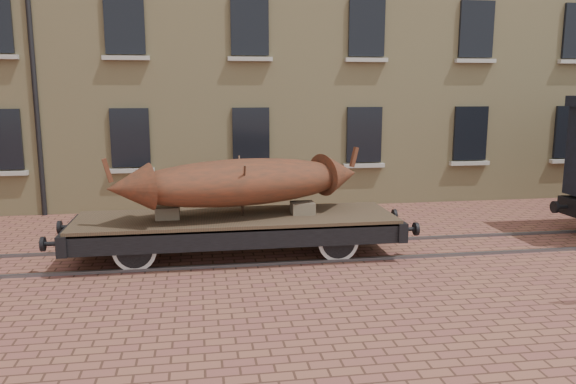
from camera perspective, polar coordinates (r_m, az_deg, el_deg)
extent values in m
plane|color=brown|center=(12.96, 9.56, -5.79)|extent=(90.00, 90.00, 0.00)
cube|color=black|center=(17.66, -27.11, 4.77)|extent=(1.10, 0.12, 1.70)
cube|color=#AEABA0|center=(17.70, -26.92, 1.70)|extent=(1.30, 0.18, 0.12)
cube|color=black|center=(16.91, -15.73, 5.32)|extent=(1.10, 0.12, 1.70)
cube|color=#AEABA0|center=(16.96, -15.60, 2.11)|extent=(1.30, 0.18, 0.12)
cube|color=black|center=(16.87, -3.79, 5.68)|extent=(1.10, 0.12, 1.70)
cube|color=#AEABA0|center=(16.92, -3.73, 2.45)|extent=(1.30, 0.18, 0.12)
cube|color=black|center=(17.54, 7.73, 5.79)|extent=(1.10, 0.12, 1.70)
cube|color=#AEABA0|center=(17.58, 7.71, 2.68)|extent=(1.30, 0.18, 0.12)
cube|color=black|center=(18.85, 18.02, 5.69)|extent=(1.10, 0.12, 1.70)
cube|color=#AEABA0|center=(18.89, 17.95, 2.80)|extent=(1.30, 0.18, 0.12)
cube|color=black|center=(20.67, 26.74, 5.46)|extent=(1.10, 0.12, 1.70)
cube|color=#AEABA0|center=(20.71, 26.62, 2.83)|extent=(1.30, 0.18, 0.12)
cube|color=black|center=(16.95, -16.28, 16.15)|extent=(1.10, 0.12, 1.70)
cube|color=#AEABA0|center=(16.82, -16.14, 12.96)|extent=(1.30, 0.18, 0.12)
cube|color=black|center=(16.91, -3.92, 16.55)|extent=(1.10, 0.12, 1.70)
cube|color=#AEABA0|center=(16.78, -3.86, 13.34)|extent=(1.30, 0.18, 0.12)
cube|color=black|center=(17.58, 7.99, 16.24)|extent=(1.10, 0.12, 1.70)
cube|color=#AEABA0|center=(17.45, 7.97, 13.15)|extent=(1.30, 0.18, 0.12)
cube|color=black|center=(18.89, 18.59, 15.40)|extent=(1.10, 0.12, 1.70)
cube|color=#AEABA0|center=(18.76, 18.50, 12.53)|extent=(1.30, 0.18, 0.12)
cube|color=#59595E|center=(12.30, 10.63, -6.57)|extent=(30.00, 0.08, 0.06)
cube|color=#59595E|center=(13.61, 8.60, -4.85)|extent=(30.00, 0.08, 0.06)
cube|color=#4D3726|center=(12.12, -5.25, -2.68)|extent=(6.78, 1.99, 0.11)
cube|color=black|center=(11.28, -4.91, -4.80)|extent=(6.78, 0.14, 0.41)
cube|color=black|center=(13.06, -5.51, -2.70)|extent=(6.78, 0.14, 0.41)
cube|color=black|center=(12.43, -21.05, -4.04)|extent=(0.20, 2.08, 0.41)
cylinder|color=black|center=(11.85, -22.91, -4.86)|extent=(0.32, 0.09, 0.09)
cylinder|color=black|center=(11.88, -23.64, -4.87)|extent=(0.07, 0.29, 0.29)
cylinder|color=black|center=(13.12, -21.53, -3.33)|extent=(0.32, 0.09, 0.09)
cylinder|color=black|center=(13.16, -22.19, -3.34)|extent=(0.07, 0.29, 0.29)
cube|color=black|center=(12.83, 10.06, -3.05)|extent=(0.20, 2.08, 0.41)
cylinder|color=black|center=(12.30, 12.20, -3.72)|extent=(0.32, 0.09, 0.09)
cylinder|color=black|center=(12.36, 12.87, -3.68)|extent=(0.07, 0.29, 0.29)
cylinder|color=black|center=(13.54, 10.14, -2.35)|extent=(0.32, 0.09, 0.09)
cylinder|color=black|center=(13.59, 10.75, -2.32)|extent=(0.07, 0.29, 0.29)
cylinder|color=black|center=(12.27, -14.98, -4.84)|extent=(0.09, 1.72, 0.09)
cylinder|color=silver|center=(11.58, -15.33, -5.77)|extent=(0.87, 0.06, 0.87)
cylinder|color=black|center=(11.58, -15.33, -5.77)|extent=(0.71, 0.09, 0.71)
cube|color=black|center=(11.42, -15.44, -4.87)|extent=(0.81, 0.07, 0.09)
cylinder|color=silver|center=(12.96, -14.66, -4.01)|extent=(0.87, 0.06, 0.87)
cylinder|color=black|center=(12.96, -14.66, -4.01)|extent=(0.71, 0.09, 0.71)
cube|color=black|center=(13.01, -14.66, -2.97)|extent=(0.81, 0.07, 0.09)
cylinder|color=black|center=(12.52, 4.34, -4.20)|extent=(0.09, 1.72, 0.09)
cylinder|color=silver|center=(11.85, 5.15, -5.06)|extent=(0.87, 0.06, 0.87)
cylinder|color=black|center=(11.85, 5.15, -5.06)|extent=(0.71, 0.09, 0.71)
cube|color=black|center=(11.69, 5.29, -4.17)|extent=(0.81, 0.07, 0.09)
cylinder|color=silver|center=(13.20, 3.62, -3.42)|extent=(0.87, 0.06, 0.87)
cylinder|color=black|center=(13.20, 3.62, -3.42)|extent=(0.71, 0.09, 0.71)
cube|color=black|center=(13.25, 3.53, -2.40)|extent=(0.81, 0.07, 0.09)
cube|color=black|center=(12.20, -5.22, -4.29)|extent=(3.61, 0.05, 0.05)
cube|color=#756B55|center=(12.08, -12.12, -2.04)|extent=(0.50, 0.45, 0.25)
cube|color=#756B55|center=(12.26, 1.50, -1.63)|extent=(0.50, 0.45, 0.25)
ellipsoid|color=maroon|center=(11.97, -4.69, 1.00)|extent=(5.17, 2.70, 0.99)
cone|color=maroon|center=(11.45, -15.87, 0.42)|extent=(1.06, 1.12, 0.94)
cube|color=maroon|center=(11.35, -17.87, 2.11)|extent=(0.22, 0.15, 0.48)
cone|color=maroon|center=(12.90, 5.22, 1.86)|extent=(1.06, 1.12, 0.94)
cube|color=maroon|center=(13.03, 6.73, 3.55)|extent=(0.22, 0.15, 0.48)
cylinder|color=#4A3427|center=(11.60, -4.53, 0.04)|extent=(0.04, 0.84, 1.22)
cylinder|color=#4A3427|center=(12.39, -4.83, 0.70)|extent=(0.04, 0.84, 1.22)
cylinder|color=black|center=(15.59, 25.46, -1.39)|extent=(0.08, 0.31, 0.31)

